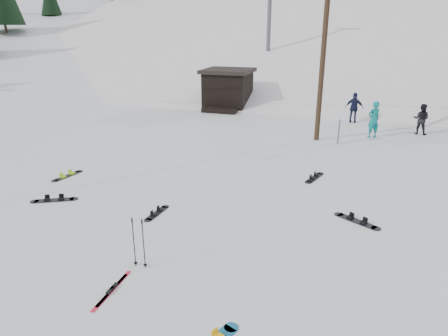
% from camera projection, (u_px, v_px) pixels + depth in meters
% --- Properties ---
extents(ground, '(200.00, 200.00, 0.00)m').
position_uv_depth(ground, '(167.00, 292.00, 8.93)').
color(ground, white).
rests_on(ground, ground).
extents(ski_slope, '(60.00, 85.24, 65.97)m').
position_uv_depth(ski_slope, '(322.00, 145.00, 62.35)').
color(ski_slope, white).
rests_on(ski_slope, ground).
extents(ridge_left, '(47.54, 95.03, 58.38)m').
position_uv_depth(ridge_left, '(97.00, 132.00, 65.96)').
color(ridge_left, white).
rests_on(ridge_left, ground).
extents(treeline_left, '(20.00, 64.00, 10.00)m').
position_uv_depth(treeline_left, '(66.00, 69.00, 54.51)').
color(treeline_left, black).
rests_on(treeline_left, ground).
extents(treeline_crest, '(50.00, 6.00, 10.00)m').
position_uv_depth(treeline_crest, '(338.00, 53.00, 86.14)').
color(treeline_crest, black).
rests_on(treeline_crest, ski_slope).
extents(utility_pole, '(2.00, 0.26, 9.00)m').
position_uv_depth(utility_pole, '(324.00, 47.00, 19.36)').
color(utility_pole, '#3A2819').
rests_on(utility_pole, ground).
extents(trail_sign, '(0.50, 0.09, 1.85)m').
position_uv_depth(trail_sign, '(340.00, 119.00, 19.81)').
color(trail_sign, '#595B60').
rests_on(trail_sign, ground).
extents(lift_hut, '(3.40, 4.10, 2.75)m').
position_uv_depth(lift_hut, '(228.00, 89.00, 28.70)').
color(lift_hut, black).
rests_on(lift_hut, ground).
extents(hero_skis, '(0.10, 1.54, 0.08)m').
position_uv_depth(hero_skis, '(112.00, 290.00, 8.99)').
color(hero_skis, red).
rests_on(hero_skis, ground).
extents(ski_poles, '(0.36, 0.10, 1.31)m').
position_uv_depth(ski_poles, '(139.00, 242.00, 9.69)').
color(ski_poles, black).
rests_on(ski_poles, ground).
extents(board_scatter_a, '(1.43, 0.88, 0.11)m').
position_uv_depth(board_scatter_a, '(54.00, 200.00, 13.62)').
color(board_scatter_a, black).
rests_on(board_scatter_a, ground).
extents(board_scatter_b, '(0.34, 1.28, 0.09)m').
position_uv_depth(board_scatter_b, '(157.00, 213.00, 12.68)').
color(board_scatter_b, black).
rests_on(board_scatter_b, ground).
extents(board_scatter_c, '(0.50, 1.47, 0.10)m').
position_uv_depth(board_scatter_c, '(67.00, 176.00, 15.82)').
color(board_scatter_c, black).
rests_on(board_scatter_c, ground).
extents(board_scatter_d, '(1.37, 0.91, 0.11)m').
position_uv_depth(board_scatter_d, '(357.00, 221.00, 12.16)').
color(board_scatter_d, black).
rests_on(board_scatter_d, ground).
extents(board_scatter_f, '(0.63, 1.39, 0.10)m').
position_uv_depth(board_scatter_f, '(314.00, 177.00, 15.63)').
color(board_scatter_f, black).
rests_on(board_scatter_f, ground).
extents(skier_teal, '(0.84, 0.79, 1.93)m').
position_uv_depth(skier_teal, '(374.00, 119.00, 21.08)').
color(skier_teal, '#0C797A').
rests_on(skier_teal, ground).
extents(skier_dark, '(0.97, 0.85, 1.68)m').
position_uv_depth(skier_dark, '(421.00, 119.00, 21.73)').
color(skier_dark, black).
rests_on(skier_dark, ground).
extents(skier_navy, '(1.11, 0.55, 1.83)m').
position_uv_depth(skier_navy, '(354.00, 108.00, 24.30)').
color(skier_navy, '#161A38').
rests_on(skier_navy, ground).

